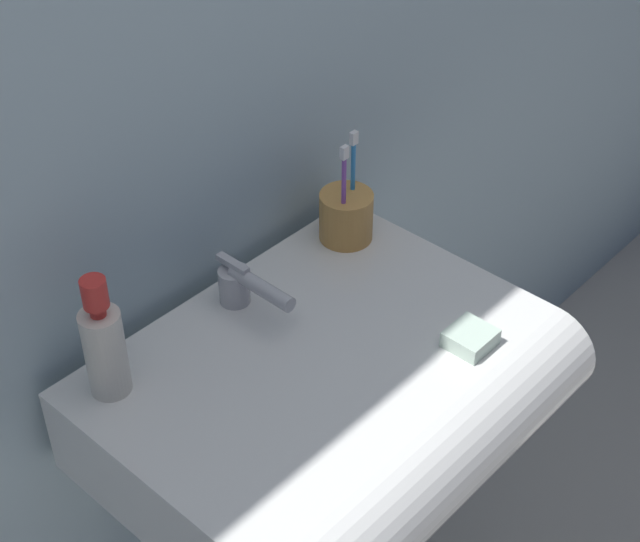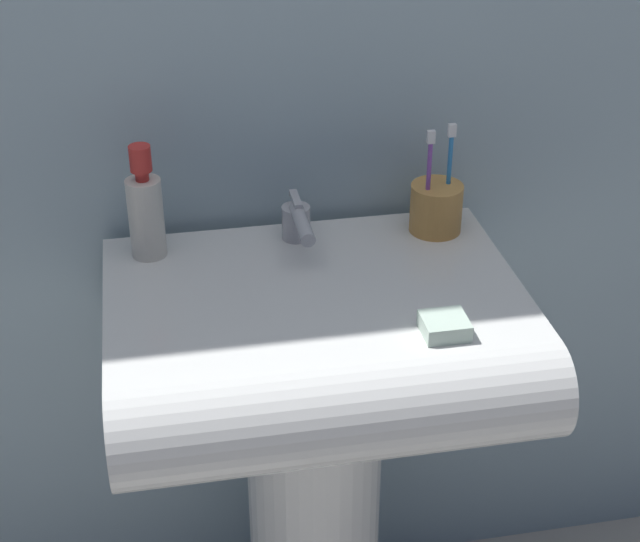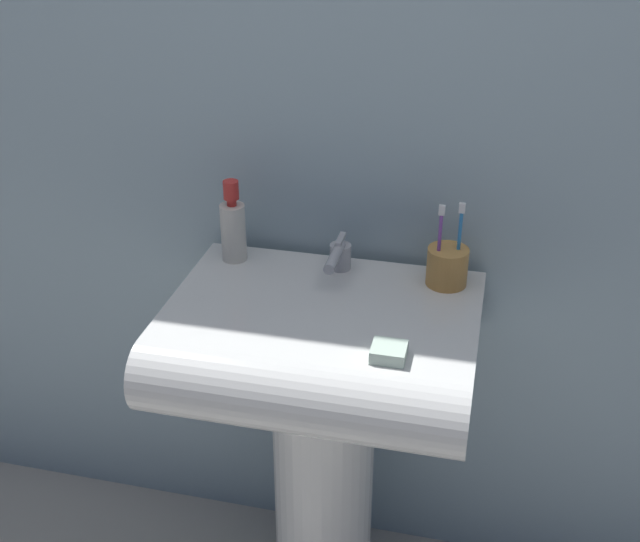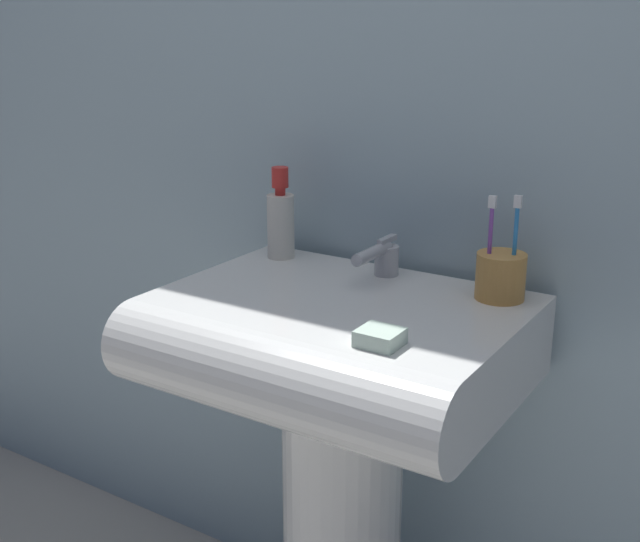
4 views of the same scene
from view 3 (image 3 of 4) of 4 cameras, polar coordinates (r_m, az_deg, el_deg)
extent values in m
cube|color=#9EB7C1|center=(1.61, 2.35, 14.37)|extent=(5.00, 0.05, 2.40)
cylinder|color=white|center=(1.83, 0.25, -15.08)|extent=(0.22, 0.22, 0.66)
cube|color=white|center=(1.58, 0.28, -4.51)|extent=(0.60, 0.40, 0.14)
cylinder|color=white|center=(1.42, -1.56, -8.80)|extent=(0.60, 0.14, 0.14)
cylinder|color=#B7B7BC|center=(1.66, 1.50, 1.03)|extent=(0.04, 0.04, 0.05)
cylinder|color=#B7B7BC|center=(1.60, 1.10, 0.99)|extent=(0.02, 0.11, 0.02)
cube|color=#B7B7BC|center=(1.64, 1.51, 2.23)|extent=(0.01, 0.06, 0.01)
cylinder|color=#D19347|center=(1.61, 9.03, 0.32)|extent=(0.08, 0.08, 0.08)
cylinder|color=purple|center=(1.58, 8.46, 1.70)|extent=(0.01, 0.01, 0.14)
cube|color=white|center=(1.55, 8.66, 4.30)|extent=(0.01, 0.01, 0.02)
cylinder|color=#338CD8|center=(1.60, 9.83, 1.81)|extent=(0.01, 0.01, 0.14)
cube|color=white|center=(1.56, 10.07, 4.44)|extent=(0.01, 0.01, 0.02)
cylinder|color=silver|center=(1.69, -6.18, 2.74)|extent=(0.05, 0.05, 0.12)
cylinder|color=red|center=(1.66, -6.30, 4.90)|extent=(0.02, 0.02, 0.01)
cylinder|color=red|center=(1.65, -6.35, 5.75)|extent=(0.03, 0.03, 0.04)
cube|color=silver|center=(1.39, 4.92, -5.76)|extent=(0.06, 0.06, 0.02)
camera|label=1|loc=(1.19, -50.13, 24.54)|focal=55.00mm
camera|label=2|loc=(0.52, -64.51, 5.70)|focal=55.00mm
camera|label=4|loc=(0.54, 55.21, -28.29)|focal=45.00mm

